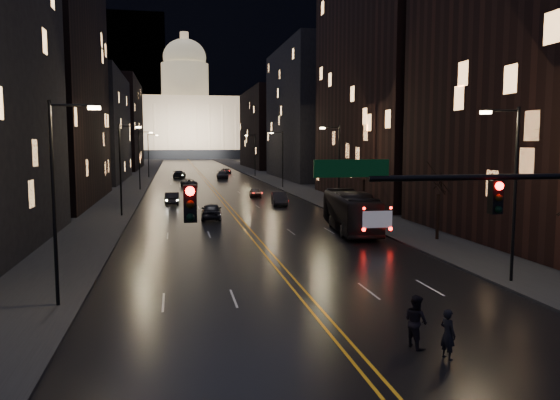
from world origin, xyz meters
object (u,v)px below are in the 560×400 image
oncoming_car_b (172,198)px  pedestrian_b (416,321)px  bus (351,211)px  oncoming_car_a (211,211)px  receding_car_a (279,199)px  pedestrian_a (448,334)px

oncoming_car_b → pedestrian_b: bearing=102.2°
oncoming_car_b → pedestrian_b: (8.55, -47.35, 0.22)m
bus → oncoming_car_a: bearing=146.9°
oncoming_car_a → receding_car_a: (8.50, 10.19, -0.03)m
bus → pedestrian_b: bearing=-96.4°
oncoming_car_a → receding_car_a: bearing=-126.2°
receding_car_a → pedestrian_b: bearing=-88.7°
pedestrian_a → pedestrian_b: bearing=9.2°
pedestrian_b → bus: bearing=-29.4°
bus → pedestrian_a: bearing=-94.5°
bus → oncoming_car_b: bus is taller
oncoming_car_a → oncoming_car_b: bearing=-71.2°
oncoming_car_b → receding_car_a: size_ratio=0.95×
bus → oncoming_car_b: size_ratio=2.62×
pedestrian_a → pedestrian_b: 1.32m
oncoming_car_b → pedestrian_a: size_ratio=2.59×
oncoming_car_a → receding_car_a: 13.27m
oncoming_car_a → pedestrian_a: 35.42m
bus → pedestrian_b: size_ratio=6.10×
bus → receding_car_a: 19.29m
bus → pedestrian_b: bus is taller
receding_car_a → pedestrian_a: 45.28m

